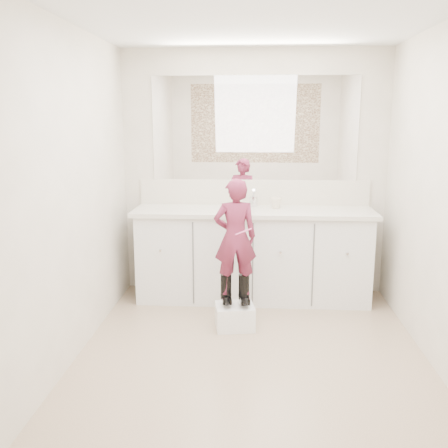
{
  "coord_description": "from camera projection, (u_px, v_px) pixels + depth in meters",
  "views": [
    {
      "loc": [
        0.01,
        -3.46,
        1.75
      ],
      "look_at": [
        -0.24,
        0.61,
        0.87
      ],
      "focal_mm": 40.0,
      "sensor_mm": 36.0,
      "label": 1
    }
  ],
  "objects": [
    {
      "name": "faucet",
      "position": [
        254.0,
        202.0,
        4.89
      ],
      "size": [
        0.08,
        0.08,
        0.1
      ],
      "primitive_type": "cylinder",
      "color": "silver",
      "rests_on": "countertop"
    },
    {
      "name": "wall_left",
      "position": [
        72.0,
        196.0,
        3.57
      ],
      "size": [
        0.0,
        3.0,
        3.0
      ],
      "primitive_type": "plane",
      "rotation": [
        1.57,
        0.0,
        1.57
      ],
      "color": "beige",
      "rests_on": "floor"
    },
    {
      "name": "boot_right",
      "position": [
        244.0,
        290.0,
        4.18
      ],
      "size": [
        0.12,
        0.19,
        0.26
      ],
      "primitive_type": null,
      "rotation": [
        0.0,
        0.0,
        0.17
      ],
      "color": "black",
      "rests_on": "step_stool"
    },
    {
      "name": "floor",
      "position": [
        251.0,
        355.0,
        3.74
      ],
      "size": [
        3.0,
        3.0,
        0.0
      ],
      "primitive_type": "plane",
      "color": "#8C755C",
      "rests_on": "ground"
    },
    {
      "name": "wall_right",
      "position": [
        443.0,
        199.0,
        3.41
      ],
      "size": [
        0.0,
        3.0,
        3.0
      ],
      "primitive_type": "plane",
      "rotation": [
        1.57,
        0.0,
        -1.57
      ],
      "color": "beige",
      "rests_on": "floor"
    },
    {
      "name": "dot_panel",
      "position": [
        252.0,
        143.0,
        1.94
      ],
      "size": [
        2.0,
        0.01,
        1.2
      ],
      "primitive_type": "cube",
      "color": "#472819",
      "rests_on": "wall_front"
    },
    {
      "name": "toddler",
      "position": [
        235.0,
        237.0,
        4.08
      ],
      "size": [
        0.39,
        0.29,
        0.97
      ],
      "primitive_type": "imported",
      "rotation": [
        0.0,
        0.0,
        3.31
      ],
      "color": "#B33760",
      "rests_on": "step_stool"
    },
    {
      "name": "soap_bottle",
      "position": [
        236.0,
        200.0,
        4.67
      ],
      "size": [
        0.1,
        0.1,
        0.19
      ],
      "primitive_type": "imported",
      "rotation": [
        0.0,
        0.0,
        0.09
      ],
      "color": "white",
      "rests_on": "countertop"
    },
    {
      "name": "wall_back",
      "position": [
        254.0,
        174.0,
        4.95
      ],
      "size": [
        2.6,
        0.0,
        2.6
      ],
      "primitive_type": "plane",
      "rotation": [
        1.57,
        0.0,
        0.0
      ],
      "color": "beige",
      "rests_on": "floor"
    },
    {
      "name": "vanity_cabinet",
      "position": [
        253.0,
        256.0,
        4.85
      ],
      "size": [
        2.2,
        0.55,
        0.85
      ],
      "primitive_type": "cube",
      "color": "silver",
      "rests_on": "floor"
    },
    {
      "name": "ceiling",
      "position": [
        255.0,
        15.0,
        3.24
      ],
      "size": [
        3.0,
        3.0,
        0.0
      ],
      "primitive_type": "plane",
      "rotation": [
        3.14,
        0.0,
        0.0
      ],
      "color": "white",
      "rests_on": "wall_back"
    },
    {
      "name": "wall_front",
      "position": [
        251.0,
        255.0,
        2.03
      ],
      "size": [
        2.6,
        0.0,
        2.6
      ],
      "primitive_type": "plane",
      "rotation": [
        -1.57,
        0.0,
        0.0
      ],
      "color": "beige",
      "rests_on": "floor"
    },
    {
      "name": "boot_left",
      "position": [
        226.0,
        289.0,
        4.18
      ],
      "size": [
        0.12,
        0.19,
        0.26
      ],
      "primitive_type": null,
      "rotation": [
        0.0,
        0.0,
        0.17
      ],
      "color": "black",
      "rests_on": "step_stool"
    },
    {
      "name": "toothbrush",
      "position": [
        244.0,
        232.0,
        3.99
      ],
      "size": [
        0.14,
        0.03,
        0.06
      ],
      "primitive_type": "cylinder",
      "rotation": [
        0.0,
        1.22,
        0.17
      ],
      "color": "pink",
      "rests_on": "toddler"
    },
    {
      "name": "cup",
      "position": [
        276.0,
        203.0,
        4.79
      ],
      "size": [
        0.13,
        0.13,
        0.1
      ],
      "primitive_type": "imported",
      "rotation": [
        0.0,
        0.0,
        -0.17
      ],
      "color": "beige",
      "rests_on": "countertop"
    },
    {
      "name": "backsplash",
      "position": [
        254.0,
        192.0,
        4.98
      ],
      "size": [
        2.28,
        0.03,
        0.25
      ],
      "primitive_type": "cube",
      "color": "beige",
      "rests_on": "countertop"
    },
    {
      "name": "mirror",
      "position": [
        255.0,
        129.0,
        4.85
      ],
      "size": [
        2.0,
        0.02,
        1.0
      ],
      "primitive_type": "cube",
      "color": "white",
      "rests_on": "wall_back"
    },
    {
      "name": "countertop",
      "position": [
        253.0,
        212.0,
        4.74
      ],
      "size": [
        2.28,
        0.58,
        0.04
      ],
      "primitive_type": "cube",
      "color": "beige",
      "rests_on": "vanity_cabinet"
    },
    {
      "name": "step_stool",
      "position": [
        235.0,
        316.0,
        4.21
      ],
      "size": [
        0.36,
        0.31,
        0.2
      ],
      "primitive_type": "cube",
      "rotation": [
        0.0,
        0.0,
        0.17
      ],
      "color": "white",
      "rests_on": "floor"
    }
  ]
}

